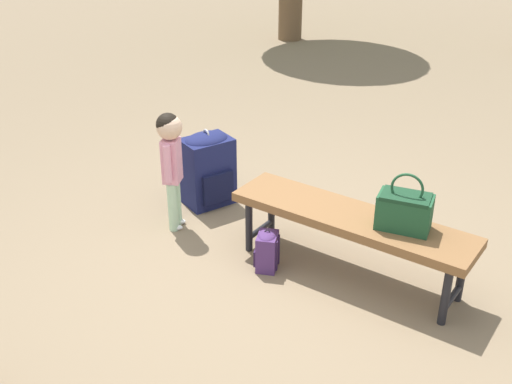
{
  "coord_description": "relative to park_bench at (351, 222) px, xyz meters",
  "views": [
    {
      "loc": [
        -1.74,
        3.06,
        2.37
      ],
      "look_at": [
        0.17,
        -0.14,
        0.45
      ],
      "focal_mm": 43.52,
      "sensor_mm": 36.0,
      "label": 1
    }
  ],
  "objects": [
    {
      "name": "handbag",
      "position": [
        -0.33,
        -0.0,
        0.18
      ],
      "size": [
        0.34,
        0.22,
        0.37
      ],
      "color": "#1E4C2D",
      "rests_on": "park_bench"
    },
    {
      "name": "backpack_large",
      "position": [
        1.36,
        -0.36,
        -0.08
      ],
      "size": [
        0.42,
        0.46,
        0.63
      ],
      "color": "#191E4C",
      "rests_on": "ground"
    },
    {
      "name": "ground_plane",
      "position": [
        0.5,
        0.19,
        -0.39
      ],
      "size": [
        40.0,
        40.0,
        0.0
      ],
      "primitive_type": "plane",
      "color": "#7F6B51",
      "rests_on": "ground"
    },
    {
      "name": "park_bench",
      "position": [
        0.0,
        0.0,
        0.0
      ],
      "size": [
        1.63,
        0.52,
        0.45
      ],
      "color": "brown",
      "rests_on": "ground"
    },
    {
      "name": "backpack_small",
      "position": [
        0.49,
        0.22,
        -0.25
      ],
      "size": [
        0.19,
        0.21,
        0.3
      ],
      "color": "#4C2D66",
      "rests_on": "ground"
    },
    {
      "name": "child_standing",
      "position": [
        1.35,
        0.09,
        0.21
      ],
      "size": [
        0.18,
        0.23,
        0.9
      ],
      "color": "#B2D8B2",
      "rests_on": "ground"
    }
  ]
}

